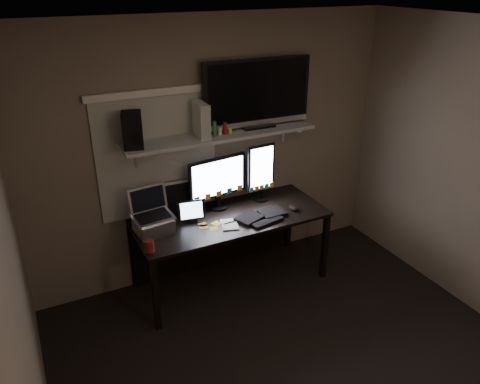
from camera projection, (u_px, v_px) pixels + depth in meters
floor at (313, 382)px, 3.52m from camera, size 3.60×3.60×0.00m
ceiling at (345, 34)px, 2.45m from camera, size 3.60×3.60×0.00m
back_wall at (214, 152)px, 4.44m from camera, size 3.60×0.00×3.60m
left_wall at (21, 325)px, 2.26m from camera, size 0.00×3.60×3.60m
window_blinds at (158, 156)px, 4.19m from camera, size 1.10×0.02×1.10m
desk at (226, 227)px, 4.54m from camera, size 1.80×0.75×0.73m
wall_shelf at (221, 135)px, 4.21m from camera, size 1.80×0.35×0.03m
monitor_landscape at (218, 183)px, 4.42m from camera, size 0.60×0.14×0.53m
monitor_portrait at (261, 172)px, 4.57m from camera, size 0.29×0.07×0.58m
keyboard at (261, 215)px, 4.35m from camera, size 0.52×0.28×0.03m
mouse at (293, 208)px, 4.47m from camera, size 0.08×0.11×0.04m
notepad at (229, 225)px, 4.21m from camera, size 0.19×0.23×0.01m
tablet at (191, 211)px, 4.23m from camera, size 0.25×0.14×0.21m
file_sorter at (177, 197)px, 4.39m from camera, size 0.25×0.12×0.31m
laptop at (152, 213)px, 4.01m from camera, size 0.37×0.31×0.39m
cup at (150, 246)px, 3.79m from camera, size 0.08×0.08×0.10m
sticky_notes at (219, 225)px, 4.20m from camera, size 0.39×0.33×0.00m
tv at (257, 93)px, 4.26m from camera, size 1.05×0.22×0.63m
game_console at (201, 120)px, 4.07m from camera, size 0.09×0.26×0.31m
speaker at (132, 130)px, 3.82m from camera, size 0.20×0.23×0.29m
bottles at (217, 129)px, 4.12m from camera, size 0.20×0.08×0.13m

